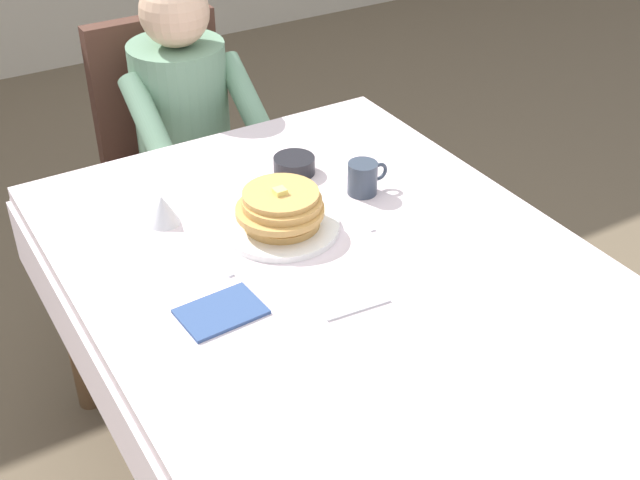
% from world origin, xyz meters
% --- Properties ---
extents(dining_table_main, '(1.12, 1.52, 0.74)m').
position_xyz_m(dining_table_main, '(0.00, 0.00, 0.65)').
color(dining_table_main, silver).
rests_on(dining_table_main, ground).
extents(chair_diner, '(0.44, 0.45, 0.93)m').
position_xyz_m(chair_diner, '(0.06, 1.17, 0.53)').
color(chair_diner, '#4C2D23').
rests_on(chair_diner, ground).
extents(diner_person, '(0.40, 0.43, 1.12)m').
position_xyz_m(diner_person, '(0.06, 1.01, 0.67)').
color(diner_person, gray).
rests_on(diner_person, ground).
extents(plate_breakfast, '(0.28, 0.28, 0.02)m').
position_xyz_m(plate_breakfast, '(-0.04, 0.21, 0.75)').
color(plate_breakfast, white).
rests_on(plate_breakfast, dining_table_main).
extents(breakfast_stack, '(0.21, 0.21, 0.10)m').
position_xyz_m(breakfast_stack, '(-0.04, 0.21, 0.80)').
color(breakfast_stack, tan).
rests_on(breakfast_stack, plate_breakfast).
extents(cup_coffee, '(0.11, 0.08, 0.08)m').
position_xyz_m(cup_coffee, '(0.22, 0.26, 0.78)').
color(cup_coffee, '#333D4C').
rests_on(cup_coffee, dining_table_main).
extents(bowl_butter, '(0.11, 0.11, 0.04)m').
position_xyz_m(bowl_butter, '(0.13, 0.44, 0.76)').
color(bowl_butter, black).
rests_on(bowl_butter, dining_table_main).
extents(syrup_pitcher, '(0.08, 0.08, 0.07)m').
position_xyz_m(syrup_pitcher, '(-0.27, 0.38, 0.78)').
color(syrup_pitcher, silver).
rests_on(syrup_pitcher, dining_table_main).
extents(fork_left_of_plate, '(0.03, 0.18, 0.00)m').
position_xyz_m(fork_left_of_plate, '(-0.23, 0.19, 0.74)').
color(fork_left_of_plate, silver).
rests_on(fork_left_of_plate, dining_table_main).
extents(knife_right_of_plate, '(0.03, 0.20, 0.00)m').
position_xyz_m(knife_right_of_plate, '(0.15, 0.19, 0.74)').
color(knife_right_of_plate, silver).
rests_on(knife_right_of_plate, dining_table_main).
extents(spoon_near_edge, '(0.15, 0.03, 0.00)m').
position_xyz_m(spoon_near_edge, '(-0.05, -0.14, 0.74)').
color(spoon_near_edge, silver).
rests_on(spoon_near_edge, dining_table_main).
extents(napkin_folded, '(0.18, 0.13, 0.01)m').
position_xyz_m(napkin_folded, '(-0.30, 0.00, 0.74)').
color(napkin_folded, '#334C7F').
rests_on(napkin_folded, dining_table_main).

